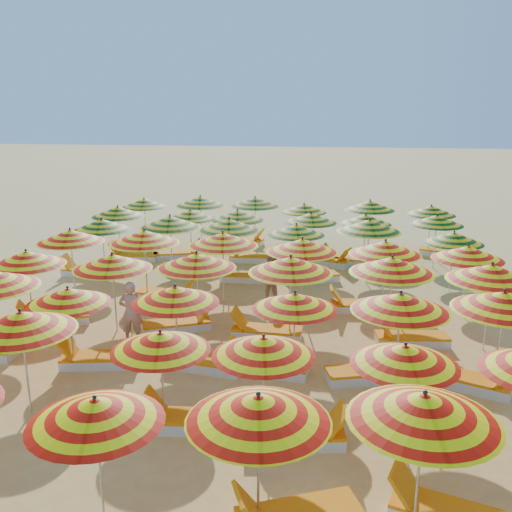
% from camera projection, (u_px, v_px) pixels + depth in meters
% --- Properties ---
extents(ground, '(120.00, 120.00, 0.00)m').
position_uv_depth(ground, '(254.00, 318.00, 15.26)').
color(ground, '#ECCA69').
rests_on(ground, ground).
extents(umbrella_2, '(1.98, 1.98, 1.93)m').
position_uv_depth(umbrella_2, '(95.00, 411.00, 7.46)').
color(umbrella_2, silver).
rests_on(umbrella_2, ground).
extents(umbrella_3, '(2.47, 2.47, 2.04)m').
position_uv_depth(umbrella_3, '(258.00, 409.00, 7.33)').
color(umbrella_3, silver).
rests_on(umbrella_3, ground).
extents(umbrella_4, '(2.61, 2.61, 2.10)m').
position_uv_depth(umbrella_4, '(424.00, 408.00, 7.25)').
color(umbrella_4, silver).
rests_on(umbrella_4, ground).
extents(umbrella_7, '(2.47, 2.47, 2.07)m').
position_uv_depth(umbrella_7, '(21.00, 322.00, 10.15)').
color(umbrella_7, silver).
rests_on(umbrella_7, ground).
extents(umbrella_8, '(2.14, 2.14, 1.84)m').
position_uv_depth(umbrella_8, '(161.00, 342.00, 9.81)').
color(umbrella_8, silver).
rests_on(umbrella_8, ground).
extents(umbrella_9, '(2.19, 2.19, 1.87)m').
position_uv_depth(umbrella_9, '(264.00, 347.00, 9.56)').
color(umbrella_9, silver).
rests_on(umbrella_9, ground).
extents(umbrella_10, '(1.93, 1.93, 1.87)m').
position_uv_depth(umbrella_10, '(405.00, 355.00, 9.22)').
color(umbrella_10, silver).
rests_on(umbrella_10, ground).
extents(umbrella_13, '(1.96, 1.96, 1.87)m').
position_uv_depth(umbrella_13, '(68.00, 296.00, 12.03)').
color(umbrella_13, silver).
rests_on(umbrella_13, ground).
extents(umbrella_14, '(2.18, 2.18, 1.96)m').
position_uv_depth(umbrella_14, '(175.00, 295.00, 11.89)').
color(umbrella_14, silver).
rests_on(umbrella_14, ground).
extents(umbrella_15, '(2.24, 2.24, 1.87)m').
position_uv_depth(umbrella_15, '(295.00, 301.00, 11.72)').
color(umbrella_15, silver).
rests_on(umbrella_15, ground).
extents(umbrella_16, '(2.30, 2.30, 2.06)m').
position_uv_depth(umbrella_16, '(400.00, 302.00, 11.16)').
color(umbrella_16, silver).
rests_on(umbrella_16, ground).
extents(umbrella_17, '(2.28, 2.28, 2.12)m').
position_uv_depth(umbrella_17, '(504.00, 301.00, 11.08)').
color(umbrella_17, silver).
rests_on(umbrella_17, ground).
extents(umbrella_18, '(2.40, 2.40, 2.04)m').
position_uv_depth(umbrella_18, '(27.00, 258.00, 14.36)').
color(umbrella_18, silver).
rests_on(umbrella_18, ground).
extents(umbrella_19, '(2.56, 2.56, 2.06)m').
position_uv_depth(umbrella_19, '(112.00, 262.00, 13.98)').
color(umbrella_19, silver).
rests_on(umbrella_19, ground).
extents(umbrella_20, '(2.23, 2.23, 2.09)m').
position_uv_depth(umbrella_20, '(197.00, 261.00, 14.00)').
color(umbrella_20, silver).
rests_on(umbrella_20, ground).
extents(umbrella_21, '(2.60, 2.60, 2.15)m').
position_uv_depth(umbrella_21, '(291.00, 265.00, 13.45)').
color(umbrella_21, silver).
rests_on(umbrella_21, ground).
extents(umbrella_22, '(2.41, 2.41, 2.14)m').
position_uv_depth(umbrella_22, '(392.00, 265.00, 13.43)').
color(umbrella_22, silver).
rests_on(umbrella_22, ground).
extents(umbrella_23, '(2.04, 2.04, 2.14)m').
position_uv_depth(umbrella_23, '(492.00, 273.00, 12.86)').
color(umbrella_23, silver).
rests_on(umbrella_23, ground).
extents(umbrella_24, '(2.51, 2.51, 2.07)m').
position_uv_depth(umbrella_24, '(70.00, 236.00, 16.62)').
color(umbrella_24, silver).
rests_on(umbrella_24, ground).
extents(umbrella_25, '(2.56, 2.56, 2.14)m').
position_uv_depth(umbrella_25, '(144.00, 237.00, 16.25)').
color(umbrella_25, silver).
rests_on(umbrella_25, ground).
extents(umbrella_26, '(2.46, 2.46, 2.13)m').
position_uv_depth(umbrella_26, '(223.00, 239.00, 16.00)').
color(umbrella_26, silver).
rests_on(umbrella_26, ground).
extents(umbrella_27, '(2.08, 2.08, 2.08)m').
position_uv_depth(umbrella_27, '(302.00, 246.00, 15.48)').
color(umbrella_27, silver).
rests_on(umbrella_27, ground).
extents(umbrella_28, '(2.56, 2.56, 2.07)m').
position_uv_depth(umbrella_28, '(385.00, 248.00, 15.29)').
color(umbrella_28, silver).
rests_on(umbrella_28, ground).
extents(umbrella_29, '(2.05, 2.05, 2.00)m').
position_uv_depth(umbrella_29, '(468.00, 253.00, 15.02)').
color(umbrella_29, silver).
rests_on(umbrella_29, ground).
extents(umbrella_30, '(2.21, 2.21, 1.97)m').
position_uv_depth(umbrella_30, '(102.00, 224.00, 18.60)').
color(umbrella_30, silver).
rests_on(umbrella_30, ground).
extents(umbrella_31, '(2.27, 2.27, 2.12)m').
position_uv_depth(umbrella_31, '(170.00, 222.00, 18.35)').
color(umbrella_31, silver).
rests_on(umbrella_31, ground).
extents(umbrella_32, '(2.42, 2.42, 2.11)m').
position_uv_depth(umbrella_32, '(229.00, 225.00, 17.96)').
color(umbrella_32, silver).
rests_on(umbrella_32, ground).
extents(umbrella_33, '(2.04, 2.04, 1.93)m').
position_uv_depth(umbrella_33, '(296.00, 230.00, 18.04)').
color(umbrella_33, silver).
rests_on(umbrella_33, ground).
extents(umbrella_34, '(2.44, 2.44, 2.14)m').
position_uv_depth(umbrella_34, '(369.00, 226.00, 17.71)').
color(umbrella_34, silver).
rests_on(umbrella_34, ground).
extents(umbrella_35, '(1.88, 1.88, 1.88)m').
position_uv_depth(umbrella_35, '(454.00, 238.00, 17.11)').
color(umbrella_35, silver).
rests_on(umbrella_35, ground).
extents(umbrella_36, '(2.02, 2.02, 2.02)m').
position_uv_depth(umbrella_36, '(118.00, 212.00, 20.55)').
color(umbrella_36, silver).
rests_on(umbrella_36, ground).
extents(umbrella_37, '(1.98, 1.98, 1.89)m').
position_uv_depth(umbrella_37, '(190.00, 214.00, 20.62)').
color(umbrella_37, silver).
rests_on(umbrella_37, ground).
extents(umbrella_38, '(2.11, 2.11, 1.98)m').
position_uv_depth(umbrella_38, '(237.00, 215.00, 20.08)').
color(umbrella_38, silver).
rests_on(umbrella_38, ground).
extents(umbrella_39, '(2.38, 2.38, 1.93)m').
position_uv_depth(umbrella_39, '(311.00, 218.00, 19.83)').
color(umbrella_39, silver).
rests_on(umbrella_39, ground).
extents(umbrella_40, '(2.38, 2.38, 1.91)m').
position_uv_depth(umbrella_40, '(365.00, 219.00, 19.66)').
color(umbrella_40, silver).
rests_on(umbrella_40, ground).
extents(umbrella_41, '(2.12, 2.12, 1.93)m').
position_uv_depth(umbrella_41, '(437.00, 220.00, 19.46)').
color(umbrella_41, silver).
rests_on(umbrella_41, ground).
extents(umbrella_42, '(2.37, 2.37, 1.90)m').
position_uv_depth(umbrella_42, '(144.00, 203.00, 22.93)').
color(umbrella_42, silver).
rests_on(umbrella_42, ground).
extents(umbrella_43, '(2.36, 2.36, 2.10)m').
position_uv_depth(umbrella_43, '(200.00, 201.00, 22.32)').
color(umbrella_43, silver).
rests_on(umbrella_43, ground).
extents(umbrella_44, '(2.52, 2.52, 2.05)m').
position_uv_depth(umbrella_44, '(255.00, 202.00, 22.38)').
color(umbrella_44, silver).
rests_on(umbrella_44, ground).
extents(umbrella_45, '(2.23, 2.23, 1.85)m').
position_uv_depth(umbrella_45, '(304.00, 208.00, 22.01)').
color(umbrella_45, silver).
rests_on(umbrella_45, ground).
extents(umbrella_46, '(1.94, 1.94, 2.04)m').
position_uv_depth(umbrella_46, '(370.00, 206.00, 21.66)').
color(umbrella_46, silver).
rests_on(umbrella_46, ground).
extents(umbrella_47, '(1.84, 1.84, 1.93)m').
position_uv_depth(umbrella_47, '(431.00, 210.00, 21.22)').
color(umbrella_47, silver).
rests_on(umbrella_47, ground).
extents(lounger_6, '(1.77, 0.71, 0.69)m').
position_uv_depth(lounger_6, '(191.00, 420.00, 10.10)').
color(lounger_6, white).
rests_on(lounger_6, ground).
extents(lounger_7, '(1.80, 0.82, 0.69)m').
position_uv_depth(lounger_7, '(297.00, 435.00, 9.65)').
color(lounger_7, white).
rests_on(lounger_7, ground).
extents(lounger_9, '(1.81, 0.87, 0.69)m').
position_uv_depth(lounger_9, '(99.00, 359.00, 12.50)').
color(lounger_9, white).
rests_on(lounger_9, ground).
extents(lounger_10, '(1.81, 0.87, 0.69)m').
position_uv_depth(lounger_10, '(206.00, 363.00, 12.34)').
color(lounger_10, white).
rests_on(lounger_10, ground).
extents(lounger_11, '(1.78, 0.75, 0.69)m').
position_uv_depth(lounger_11, '(266.00, 366.00, 12.16)').
color(lounger_11, white).
rests_on(lounger_11, ground).
extents(lounger_12, '(1.83, 1.03, 0.69)m').
position_uv_depth(lounger_12, '(369.00, 373.00, 11.86)').
color(lounger_12, white).
rests_on(lounger_12, ground).
extents(lounger_13, '(1.82, 1.20, 0.69)m').
position_uv_depth(lounger_13, '(469.00, 381.00, 11.53)').
color(lounger_13, white).
rests_on(lounger_13, ground).
extents(lounger_14, '(1.82, 1.24, 0.69)m').
position_uv_depth(lounger_14, '(53.00, 319.00, 14.80)').
color(lounger_14, white).
rests_on(lounger_14, ground).
extents(lounger_15, '(1.82, 1.21, 0.69)m').
position_uv_depth(lounger_15, '(178.00, 325.00, 14.44)').
color(lounger_15, white).
rests_on(lounger_15, ground).
extents(lounger_16, '(1.76, 0.66, 0.69)m').
position_uv_depth(lounger_16, '(265.00, 332.00, 14.00)').
color(lounger_16, white).
rests_on(lounger_16, ground).
extents(lounger_17, '(1.79, 0.77, 0.69)m').
position_uv_depth(lounger_17, '(410.00, 339.00, 13.59)').
color(lounger_17, white).
rests_on(lounger_17, ground).
extents(lounger_18, '(1.78, 0.76, 0.69)m').
position_uv_depth(lounger_18, '(168.00, 295.00, 16.66)').
color(lounger_18, white).
rests_on(lounger_18, ground).
extents(lounger_19, '(1.78, 0.72, 0.69)m').
position_uv_depth(lounger_19, '(360.00, 306.00, 15.77)').
color(lounger_19, white).
rests_on(lounger_19, ground).
extents(lounger_20, '(1.75, 0.63, 0.69)m').
position_uv_depth(lounger_20, '(87.00, 271.00, 19.02)').
color(lounger_20, white).
rests_on(lounger_20, ground).
extents(lounger_21, '(1.76, 0.66, 0.69)m').
position_uv_depth(lounger_21, '(248.00, 276.00, 18.41)').
color(lounger_21, white).
rests_on(lounger_21, ground).
extents(lounger_22, '(1.82, 1.20, 0.69)m').
position_uv_depth(lounger_22, '(311.00, 277.00, 18.34)').
color(lounger_22, white).
rests_on(lounger_22, ground).
extents(lounger_23, '(1.76, 0.67, 0.69)m').
position_uv_depth(lounger_23, '(133.00, 256.00, 20.81)').
color(lounger_23, white).
rests_on(lounger_23, ground).
extents(lounger_24, '(1.83, 1.04, 0.69)m').
position_uv_depth(lounger_24, '(178.00, 254.00, 21.08)').
color(lounger_24, white).
rests_on(lounger_24, ground).
extents(lounger_25, '(1.77, 0.69, 0.69)m').
position_uv_depth(lounger_25, '(252.00, 257.00, 20.66)').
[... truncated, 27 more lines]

